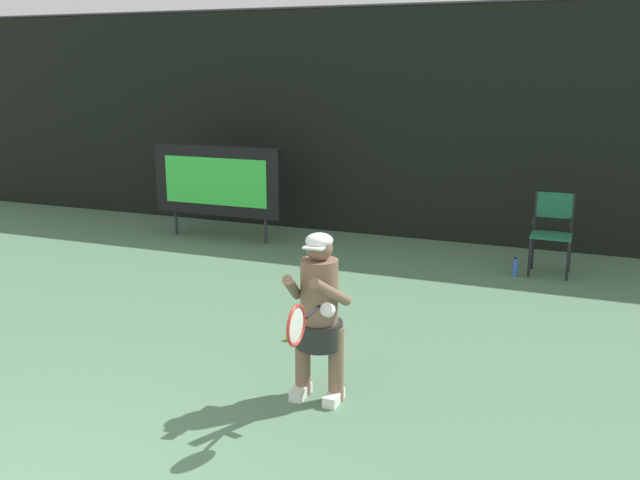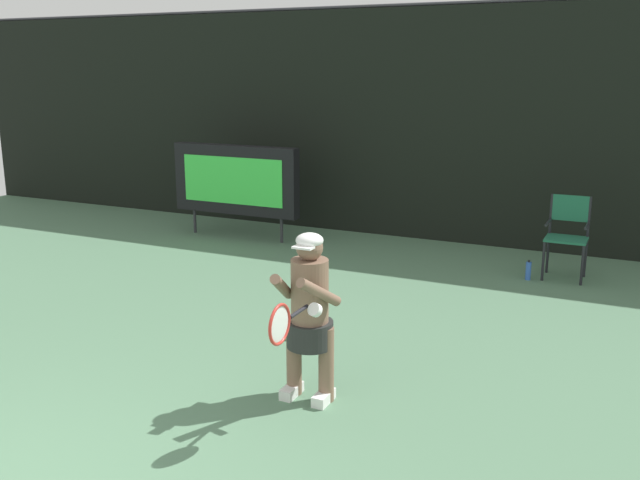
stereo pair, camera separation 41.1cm
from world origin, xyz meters
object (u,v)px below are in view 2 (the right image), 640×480
object	(u,v)px
scoreboard	(236,180)
water_bottle	(528,271)
tennis_player	(309,312)
tennis_racket	(281,323)
tennis_ball_loose	(289,337)
umpire_chair	(567,232)

from	to	relation	value
scoreboard	water_bottle	distance (m)	4.78
tennis_player	tennis_racket	xyz separation A→B (m)	(0.10, -0.68, 0.14)
water_bottle	tennis_player	bearing A→B (deg)	-104.44
tennis_ball_loose	water_bottle	bearing A→B (deg)	59.80
tennis_player	water_bottle	bearing A→B (deg)	75.56
umpire_chair	tennis_ball_loose	distance (m)	4.22
tennis_player	tennis_ball_loose	size ratio (longest dim) A/B	20.96
umpire_chair	tennis_player	xyz separation A→B (m)	(-1.51, -4.57, 0.15)
water_bottle	umpire_chair	bearing A→B (deg)	37.19
tennis_racket	tennis_ball_loose	bearing A→B (deg)	102.62
tennis_player	tennis_ball_loose	distance (m)	1.50
water_bottle	tennis_racket	distance (m)	5.09
tennis_racket	scoreboard	bearing A→B (deg)	111.00
tennis_racket	tennis_ball_loose	world-z (taller)	tennis_racket
umpire_chair	tennis_ball_loose	size ratio (longest dim) A/B	15.88
scoreboard	tennis_player	bearing A→B (deg)	-52.27
umpire_chair	water_bottle	size ratio (longest dim) A/B	4.08
tennis_ball_loose	umpire_chair	bearing A→B (deg)	57.07
tennis_player	tennis_ball_loose	bearing A→B (deg)	125.50
tennis_ball_loose	tennis_racket	bearing A→B (deg)	-63.57
water_bottle	tennis_ball_loose	size ratio (longest dim) A/B	3.90
water_bottle	tennis_player	distance (m)	4.45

